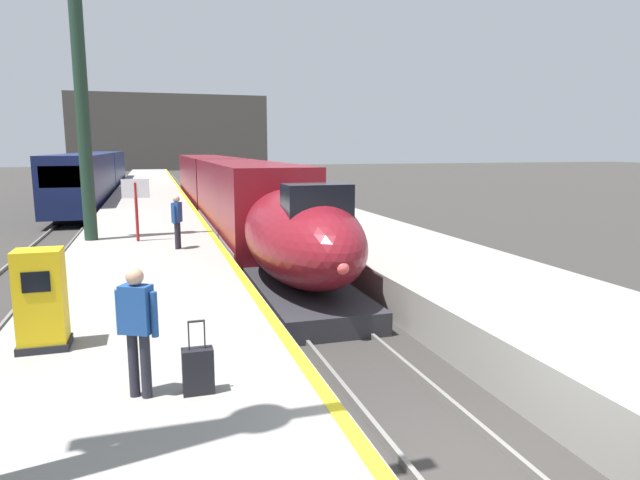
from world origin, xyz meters
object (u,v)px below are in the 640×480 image
at_px(passenger_near_edge, 137,322).
at_px(departure_info_board, 136,197).
at_px(rolling_suitcase, 198,371).
at_px(ticket_machine_yellow, 42,303).
at_px(regional_train_adjacent, 97,173).
at_px(station_column_mid, 80,74).
at_px(passenger_mid_platform, 177,218).
at_px(highspeed_train_main, 227,191).

bearing_deg(passenger_near_edge, departure_info_board, 91.30).
xyz_separation_m(rolling_suitcase, ticket_machine_yellow, (-2.21, 2.37, 0.44)).
distance_m(regional_train_adjacent, station_column_mid, 28.83).
height_order(regional_train_adjacent, passenger_mid_platform, regional_train_adjacent).
distance_m(regional_train_adjacent, rolling_suitcase, 42.09).
bearing_deg(regional_train_adjacent, rolling_suitcase, -83.50).
xyz_separation_m(station_column_mid, passenger_mid_platform, (2.81, -2.62, -4.58)).
relative_size(station_column_mid, passenger_mid_platform, 5.48).
bearing_deg(rolling_suitcase, regional_train_adjacent, 96.50).
xyz_separation_m(highspeed_train_main, departure_info_board, (-4.34, -9.89, 0.63)).
bearing_deg(departure_info_board, rolling_suitcase, -85.48).
relative_size(highspeed_train_main, passenger_mid_platform, 22.78).
distance_m(highspeed_train_main, regional_train_adjacent, 20.89).
height_order(highspeed_train_main, rolling_suitcase, highspeed_train_main).
bearing_deg(departure_info_board, passenger_mid_platform, -56.22).
bearing_deg(rolling_suitcase, highspeed_train_main, 81.58).
bearing_deg(station_column_mid, ticket_machine_yellow, -88.19).
distance_m(passenger_mid_platform, rolling_suitcase, 10.82).
xyz_separation_m(highspeed_train_main, passenger_mid_platform, (-3.09, -11.76, 0.12)).
bearing_deg(station_column_mid, departure_info_board, -25.97).
relative_size(passenger_mid_platform, ticket_machine_yellow, 1.06).
xyz_separation_m(station_column_mid, passenger_near_edge, (1.84, -13.31, -4.58)).
relative_size(passenger_near_edge, passenger_mid_platform, 1.00).
bearing_deg(passenger_near_edge, station_column_mid, 97.89).
bearing_deg(passenger_near_edge, regional_train_adjacent, 95.54).
bearing_deg(passenger_mid_platform, regional_train_adjacent, 99.17).
height_order(passenger_mid_platform, rolling_suitcase, passenger_mid_platform).
bearing_deg(passenger_mid_platform, ticket_machine_yellow, -106.24).
distance_m(rolling_suitcase, departure_info_board, 12.76).
distance_m(passenger_near_edge, rolling_suitcase, 1.00).
xyz_separation_m(passenger_near_edge, passenger_mid_platform, (0.96, 10.69, 0.00)).
xyz_separation_m(regional_train_adjacent, station_column_mid, (2.20, -28.39, 4.49)).
xyz_separation_m(regional_train_adjacent, departure_info_board, (3.76, -29.15, 0.43)).
distance_m(highspeed_train_main, ticket_machine_yellow, 20.94).
bearing_deg(ticket_machine_yellow, regional_train_adjacent, 93.70).
distance_m(station_column_mid, ticket_machine_yellow, 12.07).
relative_size(regional_train_adjacent, departure_info_board, 17.26).
xyz_separation_m(passenger_mid_platform, rolling_suitcase, (-0.24, -10.80, -0.69)).
bearing_deg(passenger_mid_platform, highspeed_train_main, 75.25).
xyz_separation_m(regional_train_adjacent, rolling_suitcase, (4.76, -41.81, -0.77)).
relative_size(station_column_mid, ticket_machine_yellow, 5.79).
bearing_deg(departure_info_board, ticket_machine_yellow, -96.70).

